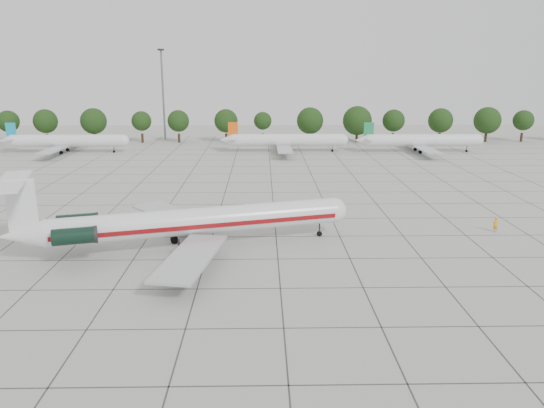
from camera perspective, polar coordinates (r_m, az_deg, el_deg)
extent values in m
plane|color=#ACADA5|center=(66.49, 0.44, -3.52)|extent=(260.00, 260.00, 0.00)
cube|color=#383838|center=(80.87, 0.16, -0.21)|extent=(170.00, 170.00, 0.02)
cylinder|color=silver|center=(62.12, -7.76, -1.81)|extent=(33.23, 11.98, 3.08)
sphere|color=silver|center=(66.63, 6.67, -0.65)|extent=(3.08, 3.08, 3.08)
cone|color=silver|center=(62.35, -25.43, -3.08)|extent=(5.33, 4.22, 3.08)
cube|color=maroon|center=(63.67, -7.97, -1.63)|extent=(31.52, 8.81, 0.51)
cube|color=maroon|center=(60.71, -7.52, -2.43)|extent=(31.52, 8.81, 0.51)
cube|color=#B7BABC|center=(70.22, -10.69, -1.08)|extent=(12.37, 13.44, 0.28)
cube|color=#B7BABC|center=(54.29, -8.75, -5.69)|extent=(6.54, 14.53, 0.28)
cube|color=black|center=(63.61, -20.21, -1.95)|extent=(2.31, 1.72, 0.23)
cylinder|color=black|center=(64.23, -20.18, -1.79)|extent=(4.80, 2.91, 1.78)
cube|color=black|center=(59.58, -20.42, -3.06)|extent=(2.31, 1.72, 0.23)
cylinder|color=black|center=(58.96, -20.46, -3.25)|extent=(4.80, 2.91, 1.78)
cube|color=silver|center=(61.44, -25.33, -0.14)|extent=(2.95, 1.05, 5.61)
cube|color=silver|center=(61.00, -26.20, 2.19)|extent=(5.70, 11.55, 0.21)
cylinder|color=black|center=(66.60, 5.13, -2.75)|extent=(0.23, 0.23, 1.78)
cylinder|color=black|center=(66.77, 5.12, -3.21)|extent=(0.70, 0.43, 0.65)
cylinder|color=black|center=(64.70, -10.49, -3.16)|extent=(0.28, 0.28, 1.68)
cylinder|color=black|center=(64.93, -10.46, -3.79)|extent=(1.05, 0.79, 0.93)
cylinder|color=black|center=(60.11, -9.97, -4.53)|extent=(0.28, 0.28, 1.68)
cylinder|color=black|center=(60.35, -9.94, -5.20)|extent=(1.05, 0.79, 0.93)
imported|color=orange|center=(73.89, 22.89, -2.03)|extent=(0.85, 0.70, 1.99)
cylinder|color=silver|center=(140.10, -21.15, 6.37)|extent=(27.20, 3.00, 3.00)
cube|color=#B7BABC|center=(140.60, -21.49, 5.87)|extent=(3.50, 27.20, 0.25)
cube|color=#0D90B3|center=(144.94, -26.28, 7.14)|extent=(2.40, 0.25, 3.60)
cylinder|color=black|center=(142.84, -21.14, 5.46)|extent=(0.80, 0.45, 0.80)
cylinder|color=black|center=(138.76, -21.74, 5.16)|extent=(0.80, 0.45, 0.80)
cylinder|color=silver|center=(132.12, 1.68, 6.90)|extent=(27.20, 3.00, 3.00)
cube|color=#B7BABC|center=(132.24, 1.24, 6.39)|extent=(3.50, 27.20, 0.25)
cube|color=#F2570E|center=(131.84, -4.22, 7.99)|extent=(2.40, 0.25, 3.60)
cylinder|color=black|center=(134.62, 1.20, 5.93)|extent=(0.80, 0.45, 0.80)
cylinder|color=black|center=(130.27, 1.27, 5.64)|extent=(0.80, 0.45, 0.80)
cylinder|color=silver|center=(136.84, 15.88, 6.62)|extent=(27.20, 3.00, 3.00)
cube|color=#B7BABC|center=(136.71, 15.44, 6.14)|extent=(3.50, 27.20, 0.25)
cube|color=#1B7D49|center=(133.25, 10.37, 7.86)|extent=(2.40, 0.25, 3.60)
cylinder|color=black|center=(139.00, 15.15, 5.70)|extent=(0.80, 0.45, 0.80)
cylinder|color=black|center=(134.83, 15.66, 5.41)|extent=(0.80, 0.45, 0.80)
cylinder|color=#332114|center=(164.99, -26.32, 6.33)|extent=(0.70, 0.70, 2.50)
sphere|color=black|center=(164.50, -26.51, 7.97)|extent=(5.94, 5.94, 5.94)
cylinder|color=#332114|center=(160.94, -23.02, 6.51)|extent=(0.70, 0.70, 2.50)
sphere|color=black|center=(160.43, -23.19, 8.19)|extent=(6.57, 6.57, 6.57)
cylinder|color=#332114|center=(156.52, -18.51, 6.72)|extent=(0.70, 0.70, 2.50)
sphere|color=black|center=(156.00, -18.65, 8.44)|extent=(7.15, 7.15, 7.15)
cylinder|color=#332114|center=(153.12, -13.76, 6.89)|extent=(0.70, 0.70, 2.50)
sphere|color=black|center=(152.59, -13.87, 8.66)|extent=(5.43, 5.43, 5.43)
cylinder|color=#332114|center=(151.22, -9.96, 7.00)|extent=(0.70, 0.70, 2.50)
sphere|color=black|center=(150.68, -10.04, 8.79)|extent=(5.99, 5.99, 5.99)
cylinder|color=#332114|center=(149.77, -4.93, 7.09)|extent=(0.70, 0.70, 2.50)
sphere|color=black|center=(149.23, -4.97, 8.90)|extent=(6.50, 6.50, 6.50)
cylinder|color=#332114|center=(149.43, -1.00, 7.12)|extent=(0.70, 0.70, 2.50)
sphere|color=black|center=(148.89, -1.01, 8.94)|extent=(4.93, 4.93, 4.93)
cylinder|color=#332114|center=(150.03, 4.08, 7.12)|extent=(0.70, 0.70, 2.50)
sphere|color=black|center=(149.49, 4.11, 8.93)|extent=(7.40, 7.40, 7.40)
cylinder|color=#332114|center=(151.78, 9.08, 7.06)|extent=(0.70, 0.70, 2.50)
sphere|color=black|center=(151.24, 9.16, 8.85)|extent=(8.08, 8.08, 8.08)
cylinder|color=#332114|center=(153.89, 12.85, 6.98)|extent=(0.70, 0.70, 2.50)
sphere|color=black|center=(153.36, 12.95, 8.74)|extent=(6.17, 6.17, 6.17)
cylinder|color=#332114|center=(157.56, 17.54, 6.84)|extent=(0.70, 0.70, 2.50)
sphere|color=black|center=(157.05, 17.68, 8.56)|extent=(6.82, 6.82, 6.82)
cylinder|color=#332114|center=(162.23, 21.99, 6.67)|extent=(0.70, 0.70, 2.50)
sphere|color=black|center=(161.73, 22.16, 8.33)|extent=(7.44, 7.44, 7.44)
cylinder|color=#332114|center=(166.46, 25.24, 6.51)|extent=(0.70, 0.70, 2.50)
sphere|color=black|center=(165.97, 25.42, 8.13)|extent=(5.66, 5.66, 5.66)
cylinder|color=slate|center=(157.94, -11.63, 11.34)|extent=(0.56, 0.56, 25.00)
cube|color=black|center=(157.79, -11.87, 15.94)|extent=(1.60, 1.60, 0.50)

